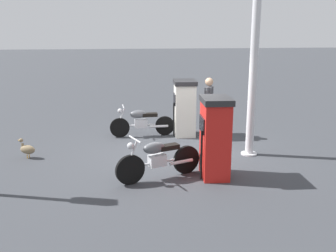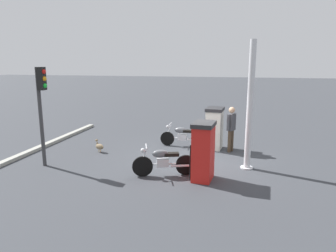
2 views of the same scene
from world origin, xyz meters
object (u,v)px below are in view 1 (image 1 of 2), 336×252
fuel_pump_near (185,108)px  canopy_support_pole (253,77)px  motorcycle_far_pump (158,158)px  wandering_duck (27,149)px  motorcycle_near_pump (141,121)px  attendant_person (209,103)px  fuel_pump_far (215,137)px

fuel_pump_near → canopy_support_pole: bearing=121.5°
motorcycle_far_pump → canopy_support_pole: 3.16m
wandering_duck → motorcycle_far_pump: bearing=149.0°
motorcycle_near_pump → motorcycle_far_pump: bearing=91.4°
fuel_pump_near → motorcycle_far_pump: 3.58m
motorcycle_near_pump → motorcycle_far_pump: (-0.08, 3.39, 0.00)m
fuel_pump_near → canopy_support_pole: (-1.27, 2.07, 1.12)m
attendant_person → canopy_support_pole: canopy_support_pole is taller
motorcycle_near_pump → canopy_support_pole: canopy_support_pole is taller
fuel_pump_near → fuel_pump_far: fuel_pump_far is taller
attendant_person → wandering_duck: attendant_person is taller
fuel_pump_far → attendant_person: bearing=-102.0°
fuel_pump_near → wandering_duck: (4.19, 1.55, -0.60)m
motorcycle_near_pump → canopy_support_pole: size_ratio=0.47×
motorcycle_near_pump → canopy_support_pole: bearing=140.4°
fuel_pump_near → attendant_person: 0.73m
fuel_pump_far → attendant_person: size_ratio=0.99×
fuel_pump_near → wandering_duck: bearing=20.3°
fuel_pump_far → wandering_duck: fuel_pump_far is taller
fuel_pump_near → fuel_pump_far: size_ratio=0.96×
wandering_duck → fuel_pump_far: bearing=156.5°
fuel_pump_far → canopy_support_pole: bearing=-134.0°
fuel_pump_near → motorcycle_far_pump: fuel_pump_near is taller
attendant_person → fuel_pump_near: bearing=-22.0°
fuel_pump_far → attendant_person: (-0.66, -3.11, 0.13)m
attendant_person → motorcycle_far_pump: bearing=59.0°
motorcycle_far_pump → canopy_support_pole: size_ratio=0.46×
fuel_pump_near → motorcycle_near_pump: bearing=-1.9°
motorcycle_near_pump → fuel_pump_near: bearing=178.1°
motorcycle_far_pump → attendant_person: 3.64m
attendant_person → canopy_support_pole: bearing=108.7°
fuel_pump_near → motorcycle_near_pump: fuel_pump_near is taller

